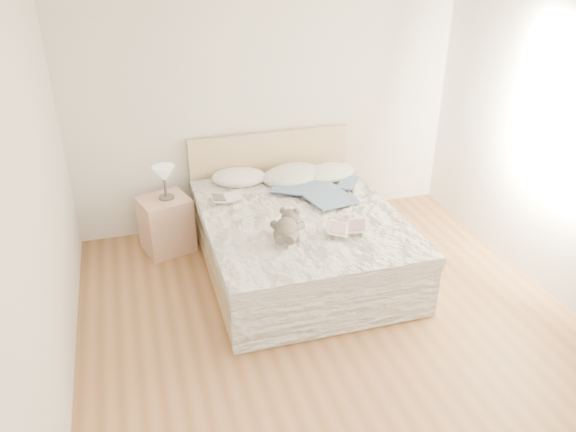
# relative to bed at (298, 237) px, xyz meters

# --- Properties ---
(floor) EXTENTS (4.00, 4.50, 0.00)m
(floor) POSITION_rel_bed_xyz_m (0.00, -1.19, -0.31)
(floor) COLOR brown
(floor) RESTS_ON ground
(wall_back) EXTENTS (4.00, 0.02, 2.70)m
(wall_back) POSITION_rel_bed_xyz_m (0.00, 1.06, 1.04)
(wall_back) COLOR silver
(wall_back) RESTS_ON ground
(wall_left) EXTENTS (0.02, 4.50, 2.70)m
(wall_left) POSITION_rel_bed_xyz_m (-2.00, -1.19, 1.04)
(wall_left) COLOR silver
(wall_left) RESTS_ON ground
(window) EXTENTS (0.02, 1.30, 1.10)m
(window) POSITION_rel_bed_xyz_m (1.99, -0.89, 1.14)
(window) COLOR white
(window) RESTS_ON wall_right
(bed) EXTENTS (1.72, 2.14, 1.00)m
(bed) POSITION_rel_bed_xyz_m (0.00, 0.00, 0.00)
(bed) COLOR tan
(bed) RESTS_ON floor
(nightstand) EXTENTS (0.54, 0.51, 0.56)m
(nightstand) POSITION_rel_bed_xyz_m (-1.15, 0.65, -0.03)
(nightstand) COLOR tan
(nightstand) RESTS_ON floor
(table_lamp) EXTENTS (0.21, 0.21, 0.33)m
(table_lamp) POSITION_rel_bed_xyz_m (-1.12, 0.66, 0.49)
(table_lamp) COLOR #4B4641
(table_lamp) RESTS_ON nightstand
(pillow_left) EXTENTS (0.62, 0.49, 0.16)m
(pillow_left) POSITION_rel_bed_xyz_m (-0.38, 0.77, 0.33)
(pillow_left) COLOR white
(pillow_left) RESTS_ON bed
(pillow_middle) EXTENTS (0.76, 0.62, 0.20)m
(pillow_middle) POSITION_rel_bed_xyz_m (0.15, 0.67, 0.33)
(pillow_middle) COLOR silver
(pillow_middle) RESTS_ON bed
(pillow_right) EXTENTS (0.61, 0.48, 0.16)m
(pillow_right) POSITION_rel_bed_xyz_m (0.53, 0.62, 0.33)
(pillow_right) COLOR white
(pillow_right) RESTS_ON bed
(blouse) EXTENTS (0.75, 0.78, 0.03)m
(blouse) POSITION_rel_bed_xyz_m (0.31, 0.17, 0.32)
(blouse) COLOR #3B5676
(blouse) RESTS_ON bed
(photo_book) EXTENTS (0.30, 0.20, 0.02)m
(photo_book) POSITION_rel_bed_xyz_m (-0.59, 0.35, 0.32)
(photo_book) COLOR white
(photo_book) RESTS_ON bed
(childrens_book) EXTENTS (0.42, 0.36, 0.02)m
(childrens_book) POSITION_rel_bed_xyz_m (0.27, -0.52, 0.32)
(childrens_book) COLOR #F6ECC8
(childrens_book) RESTS_ON bed
(teddy_bear) EXTENTS (0.36, 0.42, 0.19)m
(teddy_bear) POSITION_rel_bed_xyz_m (-0.27, -0.53, 0.34)
(teddy_bear) COLOR #564C44
(teddy_bear) RESTS_ON bed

